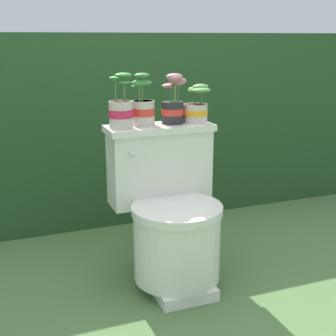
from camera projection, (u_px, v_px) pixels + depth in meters
name	position (u px, v px, depth m)	size (l,w,h in m)	color
ground_plane	(158.00, 289.00, 2.17)	(12.00, 12.00, 0.00)	#4C703D
hedge_backdrop	(98.00, 124.00, 3.06)	(4.05, 0.70, 1.15)	#234723
toilet	(171.00, 215.00, 2.17)	(0.51, 0.53, 0.73)	silver
potted_plant_left	(121.00, 111.00, 2.10)	(0.11, 0.11, 0.25)	beige
potted_plant_midleft	(143.00, 107.00, 2.16)	(0.12, 0.11, 0.24)	beige
potted_plant_middle	(173.00, 104.00, 2.21)	(0.11, 0.12, 0.24)	#262628
potted_plant_midright	(196.00, 108.00, 2.25)	(0.13, 0.12, 0.18)	beige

